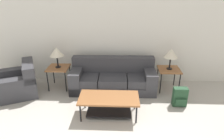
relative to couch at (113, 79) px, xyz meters
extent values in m
cube|color=silver|center=(0.08, 0.60, 1.00)|extent=(8.99, 0.06, 2.60)
cube|color=#38383D|center=(0.00, -0.05, -0.19)|extent=(2.17, 0.88, 0.22)
cube|color=#38383D|center=(-0.72, -0.08, 0.02)|extent=(0.71, 0.77, 0.20)
cube|color=#38383D|center=(0.00, -0.07, 0.02)|extent=(0.71, 0.77, 0.20)
cube|color=#38383D|center=(0.72, -0.06, 0.02)|extent=(0.71, 0.77, 0.20)
cube|color=#38383D|center=(0.00, 0.24, 0.32)|extent=(2.16, 0.29, 0.40)
cube|color=#38383D|center=(-0.94, -0.06, -0.01)|extent=(0.29, 0.85, 0.58)
cube|color=#38383D|center=(0.94, -0.03, -0.01)|extent=(0.29, 0.85, 0.58)
cube|color=#38383D|center=(-2.42, -0.37, -0.10)|extent=(1.28, 1.28, 0.40)
cube|color=#38383D|center=(-2.10, -0.22, 0.30)|extent=(0.64, 0.98, 0.40)
cube|color=#38383D|center=(-2.57, -0.05, -0.02)|extent=(0.98, 0.64, 0.56)
cube|color=#38383D|center=(-2.27, -0.69, -0.02)|extent=(0.98, 0.64, 0.56)
cube|color=#935B33|center=(-0.04, -1.17, 0.11)|extent=(1.23, 0.62, 0.04)
cylinder|color=black|center=(-0.60, -1.42, -0.10)|extent=(0.03, 0.03, 0.40)
cylinder|color=black|center=(0.51, -1.42, -0.10)|extent=(0.03, 0.03, 0.40)
cylinder|color=black|center=(-0.60, -0.92, -0.10)|extent=(0.03, 0.03, 0.40)
cylinder|color=black|center=(0.51, -0.92, -0.10)|extent=(0.03, 0.03, 0.40)
cube|color=black|center=(-0.04, -1.17, -0.22)|extent=(0.92, 0.43, 0.02)
cube|color=#935B33|center=(-1.43, 0.05, 0.27)|extent=(0.54, 0.55, 0.03)
cylinder|color=black|center=(-1.67, -0.19, -0.02)|extent=(0.03, 0.03, 0.55)
cylinder|color=black|center=(-1.20, -0.19, -0.02)|extent=(0.03, 0.03, 0.55)
cylinder|color=black|center=(-1.67, 0.28, -0.02)|extent=(0.03, 0.03, 0.55)
cylinder|color=black|center=(-1.20, 0.28, -0.02)|extent=(0.03, 0.03, 0.55)
cube|color=#935B33|center=(1.44, 0.05, 0.27)|extent=(0.54, 0.55, 0.03)
cylinder|color=black|center=(1.20, -0.19, -0.02)|extent=(0.03, 0.03, 0.55)
cylinder|color=black|center=(1.67, -0.19, -0.02)|extent=(0.03, 0.03, 0.55)
cylinder|color=black|center=(1.20, 0.28, -0.02)|extent=(0.03, 0.03, 0.55)
cylinder|color=black|center=(1.67, 0.28, -0.02)|extent=(0.03, 0.03, 0.55)
cylinder|color=black|center=(-1.43, 0.05, 0.29)|extent=(0.14, 0.14, 0.02)
cylinder|color=black|center=(-1.43, 0.05, 0.44)|extent=(0.04, 0.04, 0.29)
cone|color=beige|center=(-1.43, 0.05, 0.70)|extent=(0.34, 0.34, 0.22)
cylinder|color=black|center=(1.44, 0.05, 0.29)|extent=(0.14, 0.14, 0.02)
cylinder|color=black|center=(1.44, 0.05, 0.44)|extent=(0.04, 0.04, 0.29)
cone|color=beige|center=(1.44, 0.05, 0.70)|extent=(0.34, 0.34, 0.22)
cube|color=#23472D|center=(1.54, -0.73, -0.08)|extent=(0.31, 0.16, 0.44)
cube|color=#23472D|center=(1.54, -0.83, -0.17)|extent=(0.23, 0.05, 0.18)
cylinder|color=#23472D|center=(1.46, -0.63, -0.06)|extent=(0.02, 0.02, 0.33)
cylinder|color=#23472D|center=(1.63, -0.63, -0.06)|extent=(0.02, 0.02, 0.33)
camera|label=1|loc=(0.17, -4.72, 2.23)|focal=32.00mm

